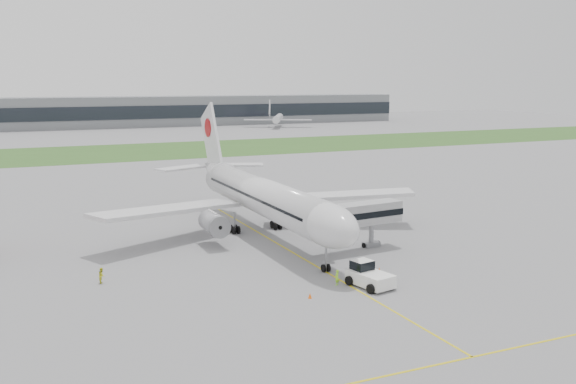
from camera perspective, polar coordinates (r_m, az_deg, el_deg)
name	(u,v)px	position (r m, az deg, el deg)	size (l,w,h in m)	color
ground	(274,242)	(86.64, -1.21, -4.46)	(600.00, 600.00, 0.00)	gray
apron_markings	(290,251)	(82.20, 0.15, -5.25)	(70.00, 70.00, 0.04)	gold
grass_strip	(120,152)	(201.17, -14.67, 3.44)	(600.00, 50.00, 0.02)	#325B22
terminal_building	(78,113)	(309.28, -18.16, 6.72)	(320.00, 22.30, 14.00)	slate
airliner	(261,195)	(89.85, -2.44, -0.25)	(48.13, 53.95, 17.88)	silver
pushback_tug	(368,275)	(68.82, 7.14, -7.33)	(4.20, 5.47, 2.56)	white
jet_bridge	(352,216)	(81.37, 5.74, -2.12)	(13.41, 5.09, 6.22)	#B0B0B2
safety_cone_left	(310,296)	(64.83, 1.97, -9.19)	(0.40, 0.40, 0.55)	#FD5F0D
safety_cone_right	(379,270)	(73.92, 8.11, -6.86)	(0.42, 0.42, 0.58)	#FD5F0D
ground_crew_near	(337,277)	(68.81, 4.37, -7.58)	(0.61, 0.40, 1.68)	#A3FB29
ground_crew_far	(102,275)	(72.11, -16.22, -7.13)	(0.83, 0.65, 1.71)	yellow
distant_aircraft_right	(278,127)	(299.13, -0.90, 5.77)	(31.35, 27.66, 11.99)	silver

